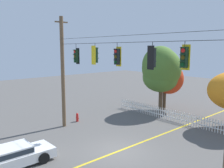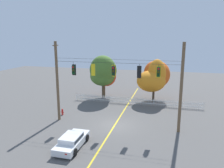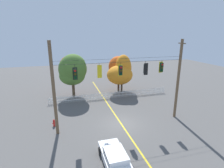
% 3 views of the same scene
% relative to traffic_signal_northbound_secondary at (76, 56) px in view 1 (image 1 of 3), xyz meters
% --- Properties ---
extents(ground, '(80.00, 80.00, 0.00)m').
position_rel_traffic_signal_northbound_secondary_xyz_m(ground, '(4.58, -0.01, -5.84)').
color(ground, '#565451').
extents(lane_centerline_stripe, '(0.16, 36.00, 0.01)m').
position_rel_traffic_signal_northbound_secondary_xyz_m(lane_centerline_stripe, '(4.58, -0.01, -5.84)').
color(lane_centerline_stripe, gold).
rests_on(lane_centerline_stripe, ground).
extents(signal_support_span, '(13.47, 1.10, 8.88)m').
position_rel_traffic_signal_northbound_secondary_xyz_m(signal_support_span, '(4.58, -0.01, -1.33)').
color(signal_support_span, brown).
rests_on(signal_support_span, ground).
extents(traffic_signal_northbound_secondary, '(0.43, 0.38, 1.48)m').
position_rel_traffic_signal_northbound_secondary_xyz_m(traffic_signal_northbound_secondary, '(0.00, 0.00, 0.00)').
color(traffic_signal_northbound_secondary, black).
extents(traffic_signal_southbound_primary, '(0.43, 0.38, 1.40)m').
position_rel_traffic_signal_northbound_secondary_xyz_m(traffic_signal_southbound_primary, '(2.27, -0.02, 0.12)').
color(traffic_signal_southbound_primary, black).
extents(traffic_signal_northbound_primary, '(0.43, 0.38, 1.41)m').
position_rel_traffic_signal_northbound_secondary_xyz_m(traffic_signal_northbound_primary, '(4.42, 0.00, 0.07)').
color(traffic_signal_northbound_primary, black).
extents(traffic_signal_westbound_side, '(0.43, 0.38, 1.42)m').
position_rel_traffic_signal_northbound_secondary_xyz_m(traffic_signal_westbound_side, '(7.09, -0.02, 0.09)').
color(traffic_signal_westbound_side, black).
extents(traffic_signal_eastbound_side, '(0.43, 0.38, 1.33)m').
position_rel_traffic_signal_northbound_secondary_xyz_m(traffic_signal_eastbound_side, '(8.95, 0.00, 0.15)').
color(traffic_signal_eastbound_side, black).
extents(white_picket_fence, '(17.99, 0.06, 1.03)m').
position_rel_traffic_signal_northbound_secondary_xyz_m(white_picket_fence, '(5.65, 7.90, -5.33)').
color(white_picket_fence, white).
rests_on(white_picket_fence, ground).
extents(autumn_maple_near_fence, '(3.81, 3.24, 6.29)m').
position_rel_traffic_signal_northbound_secondary_xyz_m(autumn_maple_near_fence, '(0.03, 10.73, -1.91)').
color(autumn_maple_near_fence, brown).
rests_on(autumn_maple_near_fence, ground).
extents(autumn_maple_mid, '(4.10, 3.69, 6.64)m').
position_rel_traffic_signal_northbound_secondary_xyz_m(autumn_maple_mid, '(0.33, 9.70, -1.56)').
color(autumn_maple_mid, brown).
rests_on(autumn_maple_mid, ground).
extents(parked_car, '(1.86, 4.29, 1.15)m').
position_rel_traffic_signal_northbound_secondary_xyz_m(parked_car, '(2.17, -5.64, -5.24)').
color(parked_car, white).
rests_on(parked_car, ground).
extents(fire_hydrant, '(0.38, 0.22, 0.77)m').
position_rel_traffic_signal_northbound_secondary_xyz_m(fire_hydrant, '(-2.38, 1.52, -5.47)').
color(fire_hydrant, red).
rests_on(fire_hydrant, ground).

